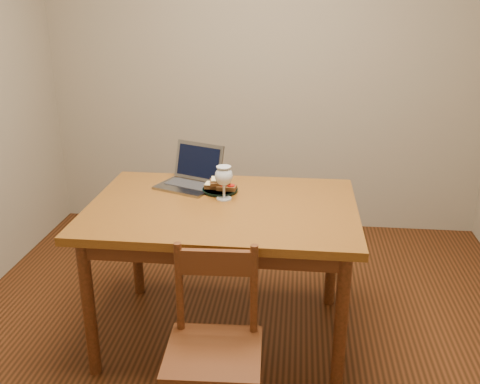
# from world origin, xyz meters

# --- Properties ---
(floor) EXTENTS (3.20, 3.20, 0.02)m
(floor) POSITION_xyz_m (0.00, 0.00, -0.01)
(floor) COLOR black
(floor) RESTS_ON ground
(back_wall) EXTENTS (3.20, 0.02, 2.60)m
(back_wall) POSITION_xyz_m (0.00, 1.61, 1.30)
(back_wall) COLOR gray
(back_wall) RESTS_ON floor
(front_wall) EXTENTS (3.20, 0.02, 2.60)m
(front_wall) POSITION_xyz_m (0.00, -1.61, 1.30)
(front_wall) COLOR gray
(front_wall) RESTS_ON floor
(table) EXTENTS (1.30, 0.90, 0.74)m
(table) POSITION_xyz_m (-0.10, 0.09, 0.65)
(table) COLOR #51280D
(table) RESTS_ON floor
(chair) EXTENTS (0.39, 0.37, 0.40)m
(chair) POSITION_xyz_m (-0.05, -0.56, 0.43)
(chair) COLOR #341D0A
(chair) RESTS_ON floor
(plate) EXTENTS (0.19, 0.19, 0.02)m
(plate) POSITION_xyz_m (-0.14, 0.27, 0.75)
(plate) COLOR black
(plate) RESTS_ON table
(sandwich_cheese) EXTENTS (0.10, 0.07, 0.03)m
(sandwich_cheese) POSITION_xyz_m (-0.17, 0.28, 0.77)
(sandwich_cheese) COLOR #381E0C
(sandwich_cheese) RESTS_ON plate
(sandwich_tomato) EXTENTS (0.10, 0.07, 0.03)m
(sandwich_tomato) POSITION_xyz_m (-0.11, 0.27, 0.77)
(sandwich_tomato) COLOR #381E0C
(sandwich_tomato) RESTS_ON plate
(sandwich_top) EXTENTS (0.11, 0.08, 0.03)m
(sandwich_top) POSITION_xyz_m (-0.14, 0.28, 0.79)
(sandwich_top) COLOR #381E0C
(sandwich_top) RESTS_ON plate
(milk_glass) EXTENTS (0.09, 0.09, 0.17)m
(milk_glass) POSITION_xyz_m (-0.11, 0.17, 0.83)
(milk_glass) COLOR white
(milk_glass) RESTS_ON table
(laptop) EXTENTS (0.37, 0.36, 0.21)m
(laptop) POSITION_xyz_m (-0.31, 0.37, 0.80)
(laptop) COLOR slate
(laptop) RESTS_ON table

